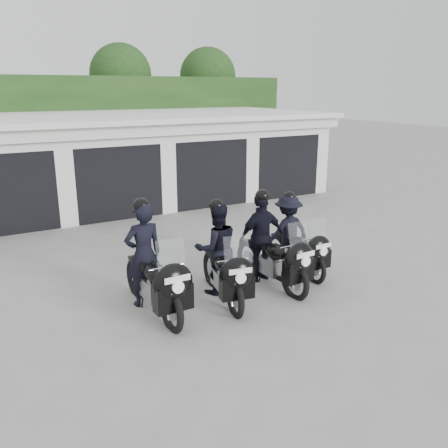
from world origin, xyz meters
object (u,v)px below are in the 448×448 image
police_bike_d (292,236)px  police_bike_b (220,256)px  police_bike_a (151,268)px  police_bike_c (267,244)px

police_bike_d → police_bike_b: bearing=-167.1°
police_bike_a → police_bike_c: size_ratio=1.05×
police_bike_c → police_bike_d: police_bike_c is taller
police_bike_c → police_bike_a: bearing=178.2°
police_bike_b → police_bike_c: police_bike_c is taller
police_bike_b → police_bike_c: (1.13, 0.10, 0.03)m
police_bike_a → police_bike_b: (1.35, -0.04, -0.01)m
police_bike_b → police_bike_a: bearing=-170.7°
police_bike_a → police_bike_b: size_ratio=1.09×
police_bike_c → police_bike_b: bearing=-178.2°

